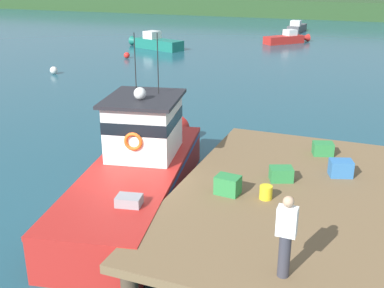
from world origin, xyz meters
name	(u,v)px	position (x,y,z in m)	size (l,w,h in m)	color
ground_plane	(131,204)	(0.00, 0.00, 0.00)	(200.00, 200.00, 0.00)	#1E4C5B
dock	(296,198)	(4.80, 0.00, 1.07)	(6.00, 9.00, 1.20)	#4C3D2D
main_fishing_boat	(140,167)	(0.09, 0.47, 1.01)	(4.05, 9.97, 4.80)	red
crate_stack_mid_dock	(228,185)	(3.17, -0.64, 1.44)	(0.60, 0.44, 0.47)	#2D8442
crate_single_far	(341,168)	(5.72, 1.54, 1.43)	(0.60, 0.44, 0.46)	#3370B2
crate_stack_near_edge	(281,174)	(4.26, 0.65, 1.39)	(0.60, 0.44, 0.37)	#2D8442
crate_single_by_cleat	(323,149)	(5.07, 3.00, 1.39)	(0.60, 0.44, 0.39)	#2D8442
bait_bucket	(266,192)	(4.13, -0.56, 1.37)	(0.32, 0.32, 0.34)	yellow
deckhand_by_the_boat	(286,235)	(5.15, -3.55, 2.06)	(0.36, 0.22, 1.63)	#383842
moored_boat_far_left	(296,28)	(-2.55, 43.22, 0.45)	(1.56, 5.14, 1.30)	#4C4C51
moored_boat_mid_harbor	(155,43)	(-12.04, 26.94, 0.51)	(5.85, 3.07, 1.48)	#196B5B
moored_boat_outer_mooring	(287,39)	(-1.91, 34.35, 0.43)	(3.94, 4.34, 1.24)	red
mooring_buoy_channel_marker	(127,55)	(-12.04, 21.72, 0.23)	(0.47, 0.47, 0.47)	red
mooring_buoy_outer	(54,70)	(-13.66, 14.67, 0.25)	(0.50, 0.50, 0.50)	silver
far_shoreline	(337,9)	(0.00, 62.00, 1.20)	(120.00, 8.00, 2.40)	#284723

